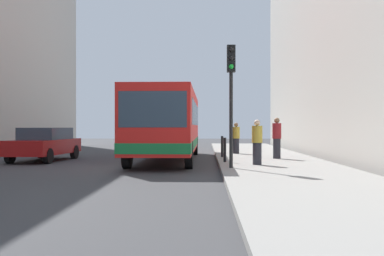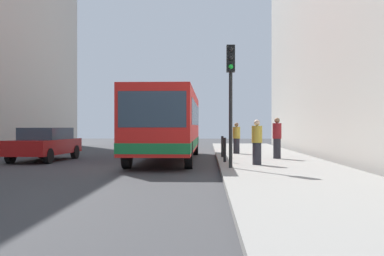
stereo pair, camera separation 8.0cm
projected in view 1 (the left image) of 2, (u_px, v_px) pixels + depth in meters
The scene contains 10 objects.
ground_plane at pixel (133, 168), 16.49m from camera, with size 80.00×80.00×0.00m, color #38383A.
sidewalk at pixel (279, 166), 16.32m from camera, with size 4.40×40.00×0.15m, color gray.
bus at pixel (168, 122), 20.17m from camera, with size 2.58×11.03×3.00m.
car_beside_bus at pixel (45, 143), 19.83m from camera, with size 2.10×4.51×1.48m.
traffic_light at pixel (231, 82), 14.83m from camera, with size 0.28×0.33×4.10m.
bollard_near at pixel (225, 150), 17.30m from camera, with size 0.11×0.11×0.95m, color black.
bollard_mid at pixel (222, 147), 20.08m from camera, with size 0.11×0.11×0.95m, color black.
pedestrian_near_signal at pixel (257, 142), 16.06m from camera, with size 0.38×0.38×1.63m.
pedestrian_mid_sidewalk at pixel (277, 138), 19.17m from camera, with size 0.38×0.38×1.76m.
pedestrian_far_sidewalk at pixel (236, 138), 22.72m from camera, with size 0.38×0.38×1.58m.
Camera 1 is at (2.69, -16.41, 1.53)m, focal length 41.60 mm.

